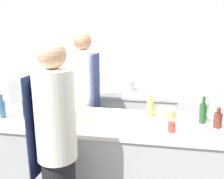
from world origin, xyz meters
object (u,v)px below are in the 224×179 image
Objects in this scene: bottle_water at (205,109)px; bottle_vinegar at (218,120)px; bowl_prep_small at (109,118)px; bottle_cooking_oil at (203,113)px; bottle_wine at (2,109)px; oven_range at (40,101)px; chef_at_prep_near at (57,148)px; bowl_mixing_large at (165,112)px; stockpot at (127,85)px; chef_at_stove at (84,99)px; bottle_sauce at (150,108)px; bottle_olive_oil at (27,108)px; cup at (172,127)px.

bottle_vinegar is at bearing -71.03° from bottle_water.
bottle_cooking_oil is at bearing 7.97° from bowl_prep_small.
oven_range is at bearing 105.11° from bottle_wine.
bowl_mixing_large is at bearing -40.26° from chef_at_prep_near.
bottle_water is at bearing -46.73° from stockpot.
bottle_vinegar reaches higher than bowl_mixing_large.
chef_at_prep_near is 0.99× the size of chef_at_stove.
bottle_water is at bearing 3.98° from bottle_sauce.
bottle_sauce is 0.59m from bottle_water.
stockpot is (-1.05, 1.26, 0.00)m from bottle_vinegar.
bottle_vinegar is 0.78× the size of bottle_wine.
bottle_cooking_oil is (1.88, 0.14, 0.02)m from bottle_olive_oil.
bottle_olive_oil is at bearing -170.20° from bottle_sauce.
bottle_water is (2.17, 0.35, 0.00)m from bottle_wine.
stockpot is at bearing 112.40° from cup.
bottle_vinegar is 0.90× the size of bowl_mixing_large.
bottle_vinegar is at bearing 69.52° from chef_at_stove.
chef_at_stove is 6.33× the size of bottle_cooking_oil.
bottle_sauce is at bearing -176.02° from bottle_water.
bottle_wine is 2.13m from bottle_cooking_oil.
bowl_mixing_large is at bearing 70.62° from chef_at_stove.
bottle_cooking_oil is 0.97m from bowl_prep_small.
bottle_water is at bearing 69.74° from bottle_cooking_oil.
cup reaches higher than oven_range.
oven_range is 1.85m from stockpot.
bowl_mixing_large is (1.04, -0.40, 0.03)m from chef_at_stove.
oven_range is 2.67m from bottle_sauce.
chef_at_prep_near reaches higher than bottle_wine.
cup is (-0.37, -0.41, -0.06)m from bottle_water.
chef_at_stove reaches higher than oven_range.
bowl_prep_small is at bearing 4.14° from bottle_wine.
chef_at_stove is 0.81m from bowl_prep_small.
bowl_mixing_large is at bearing 23.99° from bowl_prep_small.
bottle_sauce reaches higher than stockpot.
stockpot reaches higher than oven_range.
bottle_olive_oil reaches higher than oven_range.
bottle_sauce is at bearing -36.95° from oven_range.
bottle_wine is at bearing -168.84° from bowl_mixing_large.
bottle_water is (0.58, 0.04, 0.01)m from bottle_sauce.
bottle_olive_oil is 1.61m from stockpot.
cup is at bearing -13.06° from bowl_prep_small.
bottle_cooking_oil is (2.12, 0.22, 0.01)m from bottle_wine.
chef_at_stove is 1.66m from bottle_vinegar.
chef_at_prep_near reaches higher than cup.
bottle_wine is 0.92× the size of bottle_cooking_oil.
bottle_sauce is at bearing 170.36° from bottle_cooking_oil.
chef_at_prep_near reaches higher than oven_range.
bottle_cooking_oil is 0.39m from bowl_mixing_large.
bottle_vinegar is at bearing -59.39° from chef_at_prep_near.
chef_at_prep_near is 17.56× the size of cup.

